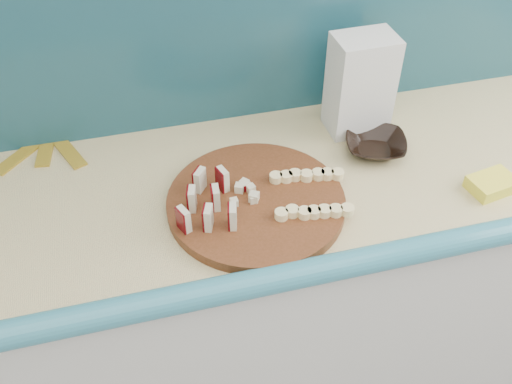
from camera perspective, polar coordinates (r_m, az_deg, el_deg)
The scene contains 10 objects.
kitchen_counter at distance 1.71m, azimuth -1.39°, elevation -10.64°, with size 2.20×0.63×0.91m.
backsplash at distance 1.47m, azimuth -4.61°, elevation 15.44°, with size 2.20×0.02×0.50m, color teal.
cutting_board at distance 1.31m, azimuth 0.00°, elevation -1.05°, with size 0.41×0.41×0.03m, color #46250F.
apple_wedges at distance 1.26m, azimuth -4.88°, elevation -0.89°, with size 0.13×0.17×0.06m.
apple_chunks at distance 1.29m, azimuth -1.14°, elevation -0.39°, with size 0.06×0.06×0.02m.
banana_slices at distance 1.31m, azimuth 5.47°, elevation -0.06°, with size 0.20×0.18×0.02m.
brown_bowl at distance 1.49m, azimuth 11.84°, elevation 4.62°, with size 0.15×0.15×0.04m, color black.
flour_bag at distance 1.51m, azimuth 10.37°, elevation 10.54°, with size 0.15×0.11×0.26m, color silver.
sponge at distance 1.46m, azimuth 22.53°, elevation 0.74°, with size 0.11×0.08×0.03m, color #FEF142.
banana_peel at distance 1.57m, azimuth -20.34°, elevation 3.93°, with size 0.23×0.20×0.01m.
Camera 1 is at (-0.12, 0.50, 1.83)m, focal length 40.00 mm.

